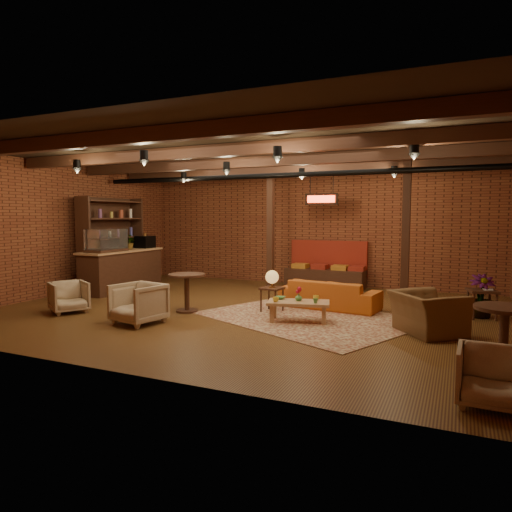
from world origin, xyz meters
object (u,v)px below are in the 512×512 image
at_px(armchair_right, 427,306).
at_px(side_table_book, 482,292).
at_px(side_table_lamp, 272,280).
at_px(armchair_a, 69,295).
at_px(armchair_far, 491,374).
at_px(round_table_right, 504,329).
at_px(plant_tall, 483,253).
at_px(coffee_table, 298,303).
at_px(sofa, 330,294).
at_px(armchair_b, 138,301).
at_px(round_table_left, 187,286).

height_order(armchair_right, side_table_book, armchair_right).
relative_size(side_table_lamp, armchair_a, 1.22).
height_order(side_table_lamp, armchair_right, armchair_right).
bearing_deg(armchair_far, armchair_a, 169.58).
bearing_deg(round_table_right, side_table_book, 91.99).
bearing_deg(side_table_book, side_table_lamp, -164.08).
relative_size(side_table_book, plant_tall, 0.24).
relative_size(armchair_a, plant_tall, 0.28).
bearing_deg(side_table_lamp, plant_tall, 16.82).
distance_m(side_table_lamp, plant_tall, 4.01).
height_order(side_table_lamp, armchair_far, side_table_lamp).
distance_m(armchair_a, armchair_right, 6.73).
distance_m(coffee_table, armchair_right, 2.20).
xyz_separation_m(coffee_table, armchair_right, (2.20, 0.06, 0.12)).
xyz_separation_m(side_table_lamp, side_table_book, (3.81, 1.09, -0.14)).
bearing_deg(side_table_lamp, armchair_far, -41.63).
height_order(coffee_table, armchair_a, armchair_a).
height_order(sofa, armchair_b, armchair_b).
distance_m(round_table_left, armchair_right, 4.52).
relative_size(side_table_lamp, armchair_far, 1.28).
distance_m(coffee_table, round_table_right, 3.53).
distance_m(side_table_lamp, round_table_left, 1.71).
bearing_deg(armchair_right, side_table_lamp, 40.60).
xyz_separation_m(round_table_left, armchair_b, (-0.24, -1.21, -0.12)).
bearing_deg(plant_tall, coffee_table, -150.05).
distance_m(armchair_right, plant_tall, 2.05).
distance_m(round_table_left, plant_tall, 5.71).
relative_size(armchair_a, round_table_right, 0.83).
height_order(armchair_b, side_table_book, armchair_b).
xyz_separation_m(armchair_a, plant_tall, (7.47, 2.85, 0.89)).
bearing_deg(coffee_table, side_table_lamp, 141.11).
height_order(armchair_a, armchair_far, armchair_a).
bearing_deg(round_table_right, sofa, 134.98).
height_order(round_table_left, round_table_right, round_table_right).
xyz_separation_m(armchair_a, armchair_right, (6.62, 1.16, 0.11)).
relative_size(armchair_a, side_table_book, 1.15).
bearing_deg(side_table_lamp, side_table_book, 15.92).
height_order(sofa, armchair_right, armchair_right).
bearing_deg(plant_tall, armchair_far, -90.89).
xyz_separation_m(armchair_far, plant_tall, (0.07, 4.46, 0.90)).
bearing_deg(side_table_book, plant_tall, 100.29).
relative_size(side_table_lamp, side_table_book, 1.41).
bearing_deg(sofa, armchair_far, 130.96).
relative_size(sofa, armchair_right, 1.94).
relative_size(sofa, armchair_far, 3.08).
bearing_deg(armchair_right, armchair_a, 60.96).
height_order(side_table_lamp, round_table_right, side_table_lamp).
bearing_deg(armchair_right, round_table_left, 52.77).
bearing_deg(plant_tall, side_table_lamp, -163.18).
height_order(armchair_b, round_table_right, round_table_right).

